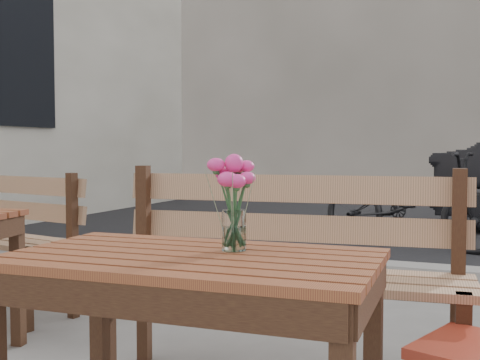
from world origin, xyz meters
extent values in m
cube|color=black|center=(-4.98, 4.50, 2.20)|extent=(0.06, 1.20, 1.80)
cube|color=black|center=(0.00, 7.00, 0.00)|extent=(30.00, 8.00, 0.00)
cube|color=gray|center=(0.00, 3.00, 0.06)|extent=(30.00, 0.25, 0.12)
cube|color=slate|center=(-3.00, 14.00, 4.00)|extent=(8.00, 3.00, 8.00)
cube|color=maroon|center=(-0.20, -0.12, 0.68)|extent=(1.14, 0.70, 0.03)
cube|color=black|center=(-0.72, 0.14, 0.33)|extent=(0.06, 0.06, 0.66)
cube|color=black|center=(0.30, 0.18, 0.33)|extent=(0.06, 0.06, 0.66)
cube|color=#8F674A|center=(-0.15, 0.58, 0.49)|extent=(1.57, 0.56, 0.03)
cube|color=#8F674A|center=(-0.17, 0.81, 0.75)|extent=(1.53, 0.18, 0.42)
cube|color=black|center=(-0.83, 0.34, 0.25)|extent=(0.06, 0.06, 0.51)
cube|color=black|center=(-0.86, 0.69, 0.47)|extent=(0.06, 0.06, 0.93)
cube|color=black|center=(0.54, 0.82, 0.47)|extent=(0.06, 0.06, 0.93)
cylinder|color=white|center=(-0.11, 0.00, 0.76)|extent=(0.08, 0.08, 0.13)
cylinder|color=#2F6136|center=(-0.11, 0.00, 0.82)|extent=(0.05, 0.05, 0.26)
cube|color=black|center=(-1.58, 0.65, 0.34)|extent=(0.07, 0.07, 0.67)
cube|color=#8F674A|center=(-2.28, 1.34, 0.70)|extent=(1.41, 0.31, 0.39)
cube|color=black|center=(-1.71, 0.84, 0.24)|extent=(0.06, 0.06, 0.47)
cube|color=black|center=(-1.65, 1.17, 0.43)|extent=(0.06, 0.06, 0.87)
imported|color=black|center=(-0.05, 4.53, 0.49)|extent=(1.97, 1.06, 0.98)
camera|label=1|loc=(0.62, -1.75, 1.01)|focal=45.00mm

